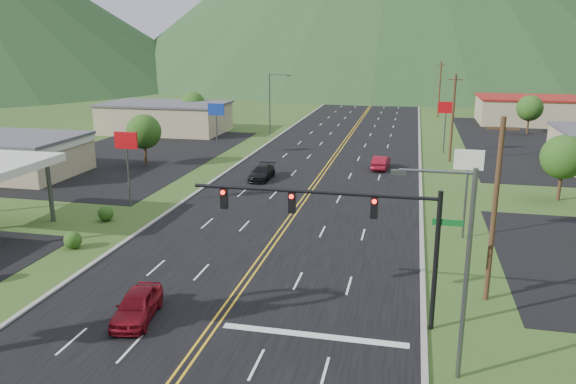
% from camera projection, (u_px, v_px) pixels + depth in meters
% --- Properties ---
extents(traffic_signal, '(13.10, 0.43, 7.00)m').
position_uv_depth(traffic_signal, '(352.00, 220.00, 27.01)').
color(traffic_signal, black).
rests_on(traffic_signal, ground).
extents(streetlight_east, '(3.28, 0.25, 9.00)m').
position_uv_depth(streetlight_east, '(459.00, 261.00, 22.30)').
color(streetlight_east, '#59595E').
rests_on(streetlight_east, ground).
extents(streetlight_west, '(3.28, 0.25, 9.00)m').
position_uv_depth(streetlight_west, '(272.00, 99.00, 83.62)').
color(streetlight_west, '#59595E').
rests_on(streetlight_west, ground).
extents(building_west_mid, '(14.40, 10.40, 4.10)m').
position_uv_depth(building_west_mid, '(8.00, 153.00, 58.51)').
color(building_west_mid, tan).
rests_on(building_west_mid, ground).
extents(building_west_far, '(18.40, 11.40, 4.50)m').
position_uv_depth(building_west_far, '(166.00, 117.00, 85.93)').
color(building_west_far, tan).
rests_on(building_west_far, ground).
extents(building_east_far, '(16.40, 12.40, 4.50)m').
position_uv_depth(building_east_far, '(528.00, 110.00, 94.89)').
color(building_east_far, tan).
rests_on(building_east_far, ground).
extents(pole_sign_west_a, '(2.00, 0.18, 6.40)m').
position_uv_depth(pole_sign_west_a, '(126.00, 148.00, 46.46)').
color(pole_sign_west_a, '#59595E').
rests_on(pole_sign_west_a, ground).
extents(pole_sign_west_b, '(2.00, 0.18, 6.40)m').
position_uv_depth(pole_sign_west_b, '(216.00, 115.00, 67.19)').
color(pole_sign_west_b, '#59595E').
rests_on(pole_sign_west_b, ground).
extents(pole_sign_east_a, '(2.00, 0.18, 6.40)m').
position_uv_depth(pole_sign_east_a, '(468.00, 169.00, 38.91)').
color(pole_sign_east_a, '#59595E').
rests_on(pole_sign_east_a, ground).
extents(pole_sign_east_b, '(2.00, 0.18, 6.40)m').
position_uv_depth(pole_sign_east_b, '(446.00, 113.00, 69.05)').
color(pole_sign_east_b, '#59595E').
rests_on(pole_sign_east_b, ground).
extents(tree_west_a, '(3.84, 3.84, 5.82)m').
position_uv_depth(tree_west_a, '(144.00, 132.00, 62.16)').
color(tree_west_a, '#382314').
rests_on(tree_west_a, ground).
extents(tree_west_b, '(3.84, 3.84, 5.82)m').
position_uv_depth(tree_west_b, '(193.00, 104.00, 88.64)').
color(tree_west_b, '#382314').
rests_on(tree_west_b, ground).
extents(tree_east_a, '(3.84, 3.84, 5.82)m').
position_uv_depth(tree_east_a, '(563.00, 157.00, 48.63)').
color(tree_east_a, '#382314').
rests_on(tree_east_a, ground).
extents(tree_east_b, '(3.84, 3.84, 5.82)m').
position_uv_depth(tree_east_b, '(530.00, 108.00, 83.58)').
color(tree_east_b, '#382314').
rests_on(tree_east_b, ground).
extents(utility_pole_a, '(1.60, 0.28, 10.00)m').
position_uv_depth(utility_pole_a, '(495.00, 209.00, 29.36)').
color(utility_pole_a, '#382314').
rests_on(utility_pole_a, ground).
extents(utility_pole_b, '(1.60, 0.28, 10.00)m').
position_uv_depth(utility_pole_b, '(453.00, 118.00, 64.22)').
color(utility_pole_b, '#382314').
rests_on(utility_pole_b, ground).
extents(utility_pole_c, '(1.60, 0.28, 10.00)m').
position_uv_depth(utility_pole_c, '(440.00, 89.00, 101.90)').
color(utility_pole_c, '#382314').
rests_on(utility_pole_c, ground).
extents(utility_pole_d, '(1.60, 0.28, 10.00)m').
position_uv_depth(utility_pole_d, '(434.00, 76.00, 139.58)').
color(utility_pole_d, '#382314').
rests_on(utility_pole_d, ground).
extents(car_red_near, '(2.47, 4.63, 1.50)m').
position_uv_depth(car_red_near, '(137.00, 306.00, 28.25)').
color(car_red_near, maroon).
rests_on(car_red_near, ground).
extents(car_dark_mid, '(1.99, 4.75, 1.37)m').
position_uv_depth(car_dark_mid, '(262.00, 173.00, 56.77)').
color(car_dark_mid, black).
rests_on(car_dark_mid, ground).
extents(car_red_far, '(1.92, 4.57, 1.47)m').
position_uv_depth(car_red_far, '(381.00, 163.00, 61.36)').
color(car_red_far, maroon).
rests_on(car_red_far, ground).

